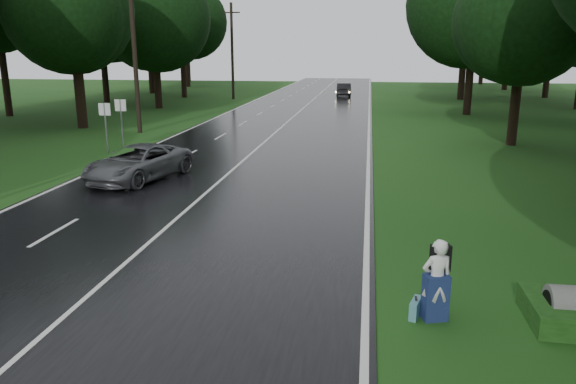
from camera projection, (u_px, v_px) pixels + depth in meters
name	position (u px, v px, depth m)	size (l,w,h in m)	color
ground	(124.00, 266.00, 13.23)	(160.00, 160.00, 0.00)	#1D4815
road	(270.00, 138.00, 32.38)	(12.00, 140.00, 0.04)	black
lane_center	(270.00, 137.00, 32.37)	(0.12, 140.00, 0.01)	silver
grey_car	(138.00, 163.00, 21.69)	(2.27, 4.91, 1.37)	#505155
far_car	(344.00, 90.00, 60.80)	(1.52, 4.36, 1.44)	black
hitchhiker	(437.00, 283.00, 10.44)	(0.69, 0.65, 1.64)	silver
suitcase	(415.00, 308.00, 10.67)	(0.15, 0.51, 0.36)	teal
utility_pole_mid	(140.00, 133.00, 34.48)	(1.80, 0.28, 9.25)	black
utility_pole_far	(233.00, 99.00, 57.95)	(1.80, 0.28, 9.72)	black
road_sign_a	(108.00, 153.00, 27.56)	(0.60, 0.10, 2.52)	white
road_sign_b	(124.00, 147.00, 29.28)	(0.61, 0.10, 2.55)	white
tree_left_d	(83.00, 128.00, 36.61)	(8.55, 8.55, 13.36)	black
tree_left_e	(159.00, 108.00, 48.99)	(8.18, 8.18, 12.78)	black
tree_left_f	(184.00, 97.00, 60.08)	(9.46, 9.46, 14.78)	black
tree_right_d	(511.00, 145.00, 30.03)	(7.75, 7.75, 12.11)	black
tree_right_e	(466.00, 115.00, 44.06)	(9.20, 9.20, 14.38)	black
tree_right_f	(460.00, 99.00, 57.54)	(10.09, 10.09, 15.77)	black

